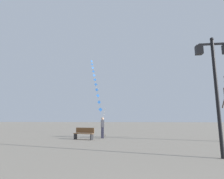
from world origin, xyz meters
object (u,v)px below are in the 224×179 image
object	(u,v)px
twin_lantern_lamp_post	(215,72)
kite_train	(96,83)
park_bench	(84,134)
kite_flyer	(102,127)

from	to	relation	value
twin_lantern_lamp_post	kite_train	size ratio (longest dim) A/B	0.38
kite_train	park_bench	distance (m)	11.80
twin_lantern_lamp_post	kite_flyer	bearing A→B (deg)	129.94
park_bench	kite_train	bearing A→B (deg)	111.34
kite_flyer	park_bench	xyz separation A→B (m)	(-1.27, -1.13, -0.45)
kite_train	park_bench	bearing A→B (deg)	-82.99
kite_train	kite_flyer	bearing A→B (deg)	-74.32
twin_lantern_lamp_post	park_bench	world-z (taller)	twin_lantern_lamp_post
twin_lantern_lamp_post	park_bench	xyz separation A→B (m)	(-7.34, 6.12, -3.09)
kite_flyer	kite_train	bearing A→B (deg)	-0.22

